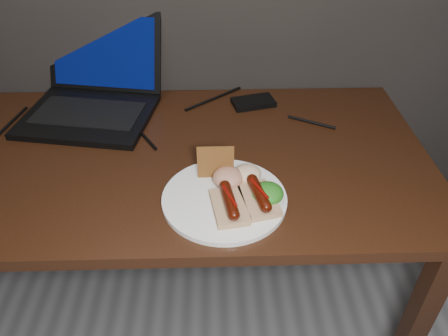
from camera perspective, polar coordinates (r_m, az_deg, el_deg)
name	(u,v)px	position (r m, az deg, el deg)	size (l,w,h in m)	color
desk	(161,180)	(1.20, -8.25, -1.62)	(1.40, 0.70, 0.75)	#32190C
laptop	(94,93)	(1.36, -16.61, 9.38)	(0.41, 0.43, 0.25)	black
hard_drive	(253,102)	(1.35, 3.85, 8.56)	(0.13, 0.07, 0.02)	black
desk_cables	(161,118)	(1.28, -8.21, 6.48)	(0.95, 0.34, 0.01)	black
plate	(224,199)	(0.98, 0.05, -4.02)	(0.28, 0.28, 0.01)	white
bread_sausage_center	(229,204)	(0.94, 0.70, -4.71)	(0.09, 0.12, 0.04)	#D9AD7F
bread_sausage_right	(259,197)	(0.96, 4.55, -3.77)	(0.09, 0.13, 0.04)	#D9AD7F
crispbread	(216,162)	(1.01, -1.11, 0.76)	(0.09, 0.01, 0.09)	brown
salad_greens	(268,193)	(0.96, 5.75, -3.29)	(0.07, 0.07, 0.04)	#205F13
salsa_mound	(228,177)	(1.00, 0.53, -1.24)	(0.07, 0.07, 0.04)	#990F0F
coleslaw_mound	(248,174)	(1.02, 3.10, -0.75)	(0.06, 0.06, 0.04)	white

